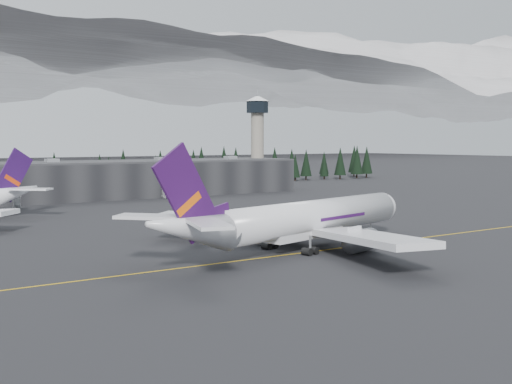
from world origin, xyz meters
TOP-DOWN VIEW (x-y plane):
  - ground at (0.00, 0.00)m, footprint 1400.00×1400.00m
  - taxiline at (0.00, -2.00)m, footprint 400.00×0.40m
  - terminal at (0.00, 125.00)m, footprint 160.00×30.00m
  - control_tower at (75.00, 128.00)m, footprint 10.00×10.00m
  - treeline at (0.00, 162.00)m, footprint 360.00×20.00m
  - jet_main at (-5.14, 0.52)m, footprint 64.64×58.99m
  - gse_vehicle_a at (-28.47, 97.93)m, footprint 3.98×5.33m
  - gse_vehicle_b at (23.01, 108.49)m, footprint 4.44×2.63m

SIDE VIEW (x-z plane):
  - ground at x=0.00m, z-range 0.00..0.00m
  - taxiline at x=0.00m, z-range 0.00..0.02m
  - gse_vehicle_a at x=-28.47m, z-range 0.00..1.35m
  - gse_vehicle_b at x=23.01m, z-range 0.00..1.42m
  - jet_main at x=-5.14m, z-range -4.21..15.09m
  - terminal at x=0.00m, z-range 0.00..12.60m
  - treeline at x=0.00m, z-range 0.00..15.00m
  - control_tower at x=75.00m, z-range 4.56..42.26m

